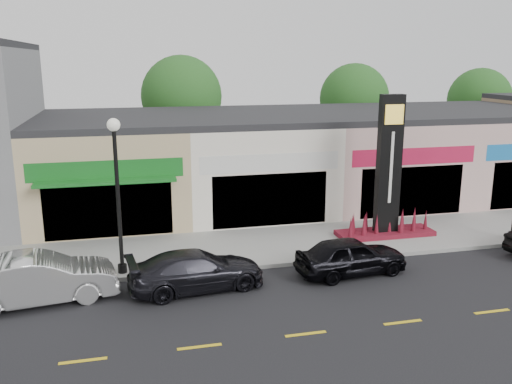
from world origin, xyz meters
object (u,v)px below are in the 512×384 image
at_px(lamp_west_near, 117,181).
at_px(car_white_van, 39,279).
at_px(pylon_sign, 388,187).
at_px(car_dark_sedan, 197,270).
at_px(car_black_sedan, 351,256).

bearing_deg(lamp_west_near, car_white_van, -148.30).
xyz_separation_m(pylon_sign, car_white_van, (-13.53, -3.26, -1.49)).
relative_size(lamp_west_near, car_dark_sedan, 1.20).
height_order(car_white_van, car_dark_sedan, car_white_van).
relative_size(car_white_van, car_dark_sedan, 1.05).
bearing_deg(car_white_van, car_dark_sedan, -99.91).
bearing_deg(pylon_sign, lamp_west_near, -171.23).
height_order(pylon_sign, car_black_sedan, pylon_sign).
xyz_separation_m(lamp_west_near, car_dark_sedan, (2.43, -1.69, -2.82)).
distance_m(lamp_west_near, pylon_sign, 11.19).
relative_size(lamp_west_near, pylon_sign, 0.91).
height_order(car_dark_sedan, car_black_sedan, car_black_sedan).
distance_m(pylon_sign, car_white_van, 14.00).
bearing_deg(car_black_sedan, car_dark_sedan, 84.00).
xyz_separation_m(car_white_van, car_black_sedan, (10.51, -0.11, -0.10)).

